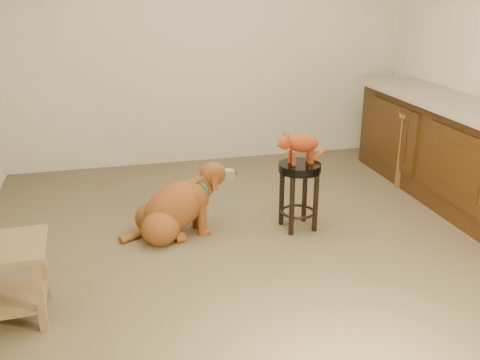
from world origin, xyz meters
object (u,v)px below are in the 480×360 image
object	(u,v)px
padded_stool	(299,183)
golden_retriever	(176,208)
wood_stool	(415,146)
tabby_kitten	(299,145)
side_table	(7,270)

from	to	relation	value
padded_stool	golden_retriever	xyz separation A→B (m)	(-1.01, 0.11, -0.17)
wood_stool	tabby_kitten	distance (m)	1.72
padded_stool	tabby_kitten	bearing A→B (deg)	178.80
side_table	tabby_kitten	bearing A→B (deg)	20.51
tabby_kitten	golden_retriever	bearing A→B (deg)	169.16
golden_retriever	tabby_kitten	world-z (taller)	tabby_kitten
wood_stool	golden_retriever	bearing A→B (deg)	-165.88
wood_stool	padded_stool	bearing A→B (deg)	-153.78
padded_stool	golden_retriever	distance (m)	1.03
side_table	tabby_kitten	distance (m)	2.31
wood_stool	golden_retriever	world-z (taller)	wood_stool
wood_stool	tabby_kitten	xyz separation A→B (m)	(-1.52, -0.74, 0.34)
golden_retriever	side_table	bearing A→B (deg)	-148.83
padded_stool	wood_stool	bearing A→B (deg)	26.22
wood_stool	golden_retriever	size ratio (longest dim) A/B	0.76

